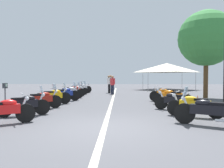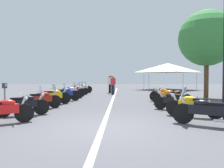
{
  "view_description": "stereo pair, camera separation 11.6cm",
  "coord_description": "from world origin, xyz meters",
  "px_view_note": "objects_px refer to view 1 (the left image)",
  "views": [
    {
      "loc": [
        -6.54,
        -0.45,
        1.55
      ],
      "look_at": [
        7.16,
        0.0,
        1.1
      ],
      "focal_mm": 35.02,
      "sensor_mm": 36.0,
      "label": 1
    },
    {
      "loc": [
        -6.54,
        -0.57,
        1.55
      ],
      "look_at": [
        7.16,
        0.0,
        1.1
      ],
      "focal_mm": 35.02,
      "sensor_mm": 36.0,
      "label": 2
    }
  ],
  "objects_px": {
    "motorcycle_right_row_2": "(175,101)",
    "bystander_0": "(113,83)",
    "motorcycle_left_row_3": "(53,96)",
    "motorcycle_left_row_1": "(24,104)",
    "motorcycle_left_row_4": "(64,94)",
    "motorcycle_left_row_6": "(74,91)",
    "bystander_2": "(109,83)",
    "motorcycle_left_row_0": "(3,111)",
    "motorcycle_right_row_0": "(208,111)",
    "motorcycle_left_row_8": "(82,88)",
    "traffic_cone_1": "(184,97)",
    "motorcycle_right_row_4": "(166,94)",
    "event_tent": "(167,68)",
    "roadside_tree_0": "(206,38)",
    "bystander_1": "(110,82)",
    "motorcycle_left_row_7": "(77,90)",
    "motorcycle_right_row_3": "(172,97)",
    "motorcycle_right_row_1": "(194,105)",
    "parking_meter": "(5,92)",
    "traffic_cone_0": "(197,102)",
    "motorcycle_left_row_2": "(41,99)",
    "motorcycle_left_row_5": "(69,92)"
  },
  "relations": [
    {
      "from": "motorcycle_left_row_5",
      "to": "motorcycle_left_row_8",
      "type": "distance_m",
      "value": 5.17
    },
    {
      "from": "bystander_0",
      "to": "motorcycle_left_row_7",
      "type": "bearing_deg",
      "value": -41.33
    },
    {
      "from": "motorcycle_left_row_0",
      "to": "motorcycle_right_row_0",
      "type": "height_order",
      "value": "motorcycle_right_row_0"
    },
    {
      "from": "motorcycle_right_row_0",
      "to": "event_tent",
      "type": "bearing_deg",
      "value": -70.61
    },
    {
      "from": "motorcycle_left_row_4",
      "to": "traffic_cone_1",
      "type": "height_order",
      "value": "motorcycle_left_row_4"
    },
    {
      "from": "motorcycle_left_row_6",
      "to": "bystander_2",
      "type": "relative_size",
      "value": 1.1
    },
    {
      "from": "roadside_tree_0",
      "to": "bystander_0",
      "type": "bearing_deg",
      "value": 63.11
    },
    {
      "from": "motorcycle_left_row_4",
      "to": "traffic_cone_1",
      "type": "xyz_separation_m",
      "value": [
        -0.1,
        -7.53,
        -0.18
      ]
    },
    {
      "from": "motorcycle_left_row_4",
      "to": "bystander_1",
      "type": "height_order",
      "value": "bystander_1"
    },
    {
      "from": "parking_meter",
      "to": "bystander_2",
      "type": "relative_size",
      "value": 0.76
    },
    {
      "from": "motorcycle_left_row_0",
      "to": "motorcycle_left_row_1",
      "type": "distance_m",
      "value": 1.56
    },
    {
      "from": "motorcycle_right_row_1",
      "to": "bystander_0",
      "type": "height_order",
      "value": "bystander_0"
    },
    {
      "from": "bystander_2",
      "to": "parking_meter",
      "type": "bearing_deg",
      "value": -108.61
    },
    {
      "from": "motorcycle_right_row_1",
      "to": "bystander_2",
      "type": "relative_size",
      "value": 1.16
    },
    {
      "from": "motorcycle_left_row_2",
      "to": "motorcycle_right_row_1",
      "type": "bearing_deg",
      "value": -52.57
    },
    {
      "from": "motorcycle_left_row_8",
      "to": "event_tent",
      "type": "relative_size",
      "value": 0.31
    },
    {
      "from": "motorcycle_left_row_1",
      "to": "motorcycle_left_row_3",
      "type": "relative_size",
      "value": 0.99
    },
    {
      "from": "motorcycle_right_row_0",
      "to": "parking_meter",
      "type": "relative_size",
      "value": 1.55
    },
    {
      "from": "motorcycle_left_row_1",
      "to": "motorcycle_left_row_4",
      "type": "height_order",
      "value": "motorcycle_left_row_4"
    },
    {
      "from": "motorcycle_left_row_4",
      "to": "motorcycle_right_row_0",
      "type": "relative_size",
      "value": 0.98
    },
    {
      "from": "motorcycle_left_row_7",
      "to": "bystander_0",
      "type": "xyz_separation_m",
      "value": [
        0.72,
        -3.04,
        0.51
      ]
    },
    {
      "from": "motorcycle_left_row_2",
      "to": "motorcycle_left_row_3",
      "type": "height_order",
      "value": "motorcycle_left_row_3"
    },
    {
      "from": "roadside_tree_0",
      "to": "motorcycle_right_row_4",
      "type": "bearing_deg",
      "value": 125.1
    },
    {
      "from": "bystander_2",
      "to": "traffic_cone_0",
      "type": "bearing_deg",
      "value": -64.34
    },
    {
      "from": "motorcycle_left_row_8",
      "to": "motorcycle_right_row_0",
      "type": "height_order",
      "value": "motorcycle_right_row_0"
    },
    {
      "from": "motorcycle_left_row_7",
      "to": "parking_meter",
      "type": "relative_size",
      "value": 1.44
    },
    {
      "from": "motorcycle_left_row_1",
      "to": "motorcycle_right_row_3",
      "type": "xyz_separation_m",
      "value": [
        3.56,
        -6.62,
        -0.0
      ]
    },
    {
      "from": "motorcycle_right_row_4",
      "to": "traffic_cone_1",
      "type": "xyz_separation_m",
      "value": [
        0.11,
        -1.14,
        -0.17
      ]
    },
    {
      "from": "roadside_tree_0",
      "to": "bystander_2",
      "type": "bearing_deg",
      "value": 54.39
    },
    {
      "from": "motorcycle_left_row_3",
      "to": "bystander_0",
      "type": "xyz_separation_m",
      "value": [
        7.27,
        -3.11,
        0.49
      ]
    },
    {
      "from": "motorcycle_left_row_6",
      "to": "motorcycle_right_row_3",
      "type": "height_order",
      "value": "motorcycle_left_row_6"
    },
    {
      "from": "motorcycle_left_row_8",
      "to": "bystander_0",
      "type": "relative_size",
      "value": 1.09
    },
    {
      "from": "traffic_cone_0",
      "to": "roadside_tree_0",
      "type": "bearing_deg",
      "value": -25.5
    },
    {
      "from": "motorcycle_left_row_3",
      "to": "roadside_tree_0",
      "type": "bearing_deg",
      "value": -5.33
    },
    {
      "from": "motorcycle_left_row_1",
      "to": "motorcycle_right_row_2",
      "type": "height_order",
      "value": "motorcycle_left_row_1"
    },
    {
      "from": "motorcycle_right_row_2",
      "to": "bystander_0",
      "type": "height_order",
      "value": "bystander_0"
    },
    {
      "from": "motorcycle_left_row_0",
      "to": "motorcycle_right_row_3",
      "type": "distance_m",
      "value": 8.39
    },
    {
      "from": "event_tent",
      "to": "motorcycle_left_row_4",
      "type": "bearing_deg",
      "value": 144.33
    },
    {
      "from": "parking_meter",
      "to": "bystander_2",
      "type": "xyz_separation_m",
      "value": [
        12.09,
        -3.77,
        0.09
      ]
    },
    {
      "from": "motorcycle_left_row_8",
      "to": "motorcycle_right_row_4",
      "type": "xyz_separation_m",
      "value": [
        -6.98,
        -6.45,
        -0.0
      ]
    },
    {
      "from": "parking_meter",
      "to": "bystander_0",
      "type": "height_order",
      "value": "bystander_0"
    },
    {
      "from": "bystander_2",
      "to": "bystander_0",
      "type": "bearing_deg",
      "value": -77.65
    },
    {
      "from": "motorcycle_left_row_2",
      "to": "motorcycle_left_row_5",
      "type": "relative_size",
      "value": 0.9
    },
    {
      "from": "motorcycle_right_row_0",
      "to": "motorcycle_right_row_3",
      "type": "relative_size",
      "value": 1.01
    },
    {
      "from": "motorcycle_left_row_5",
      "to": "motorcycle_right_row_2",
      "type": "distance_m",
      "value": 8.02
    },
    {
      "from": "motorcycle_right_row_4",
      "to": "bystander_2",
      "type": "height_order",
      "value": "bystander_2"
    },
    {
      "from": "motorcycle_left_row_6",
      "to": "motorcycle_left_row_1",
      "type": "bearing_deg",
      "value": -121.7
    },
    {
      "from": "motorcycle_right_row_3",
      "to": "event_tent",
      "type": "height_order",
      "value": "event_tent"
    },
    {
      "from": "traffic_cone_0",
      "to": "motorcycle_right_row_3",
      "type": "bearing_deg",
      "value": 54.05
    },
    {
      "from": "motorcycle_right_row_4",
      "to": "bystander_1",
      "type": "height_order",
      "value": "bystander_1"
    }
  ]
}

